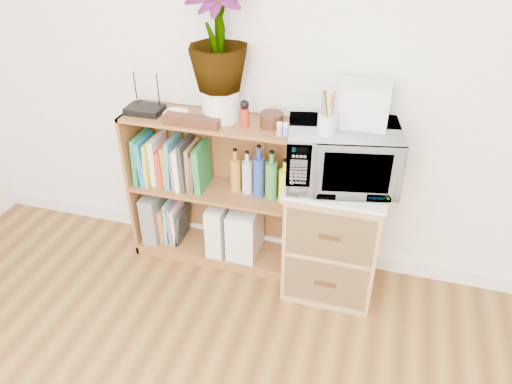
% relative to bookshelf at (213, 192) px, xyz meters
% --- Properties ---
extents(skirting_board, '(4.00, 0.02, 0.10)m').
position_rel_bookshelf_xyz_m(skirting_board, '(0.35, 0.14, -0.42)').
color(skirting_board, white).
rests_on(skirting_board, ground).
extents(bookshelf, '(1.00, 0.30, 0.95)m').
position_rel_bookshelf_xyz_m(bookshelf, '(0.00, 0.00, 0.00)').
color(bookshelf, brown).
rests_on(bookshelf, ground).
extents(wicker_unit, '(0.50, 0.45, 0.70)m').
position_rel_bookshelf_xyz_m(wicker_unit, '(0.75, -0.08, -0.12)').
color(wicker_unit, '#9E7542').
rests_on(wicker_unit, ground).
extents(microwave, '(0.62, 0.48, 0.31)m').
position_rel_bookshelf_xyz_m(microwave, '(0.75, -0.08, 0.40)').
color(microwave, silver).
rests_on(microwave, wicker_unit).
extents(pen_cup, '(0.09, 0.09, 0.10)m').
position_rel_bookshelf_xyz_m(pen_cup, '(0.67, -0.17, 0.60)').
color(pen_cup, silver).
rests_on(pen_cup, microwave).
extents(small_appliance, '(0.26, 0.21, 0.20)m').
position_rel_bookshelf_xyz_m(small_appliance, '(0.82, 0.01, 0.66)').
color(small_appliance, silver).
rests_on(small_appliance, microwave).
extents(router, '(0.20, 0.14, 0.04)m').
position_rel_bookshelf_xyz_m(router, '(-0.38, -0.02, 0.49)').
color(router, black).
rests_on(router, bookshelf).
extents(white_bowl, '(0.13, 0.13, 0.03)m').
position_rel_bookshelf_xyz_m(white_bowl, '(-0.18, -0.03, 0.49)').
color(white_bowl, white).
rests_on(white_bowl, bookshelf).
extents(plant_pot, '(0.20, 0.20, 0.17)m').
position_rel_bookshelf_xyz_m(plant_pot, '(0.06, 0.02, 0.56)').
color(plant_pot, silver).
rests_on(plant_pot, bookshelf).
extents(potted_plant, '(0.32, 0.32, 0.57)m').
position_rel_bookshelf_xyz_m(potted_plant, '(0.06, 0.02, 0.93)').
color(potted_plant, '#3C772F').
rests_on(potted_plant, plant_pot).
extents(trinket_box, '(0.31, 0.08, 0.05)m').
position_rel_bookshelf_xyz_m(trinket_box, '(-0.06, -0.10, 0.50)').
color(trinket_box, '#34180E').
rests_on(trinket_box, bookshelf).
extents(kokeshi_doll, '(0.05, 0.05, 0.10)m').
position_rel_bookshelf_xyz_m(kokeshi_doll, '(0.22, -0.04, 0.53)').
color(kokeshi_doll, '#A81D14').
rests_on(kokeshi_doll, bookshelf).
extents(wooden_bowl, '(0.13, 0.13, 0.07)m').
position_rel_bookshelf_xyz_m(wooden_bowl, '(0.35, 0.01, 0.51)').
color(wooden_bowl, '#32180D').
rests_on(wooden_bowl, bookshelf).
extents(paint_jars, '(0.11, 0.04, 0.06)m').
position_rel_bookshelf_xyz_m(paint_jars, '(0.45, -0.09, 0.50)').
color(paint_jars, pink).
rests_on(paint_jars, bookshelf).
extents(file_box, '(0.10, 0.26, 0.33)m').
position_rel_bookshelf_xyz_m(file_box, '(-0.40, 0.00, -0.24)').
color(file_box, slate).
rests_on(file_box, bookshelf).
extents(magazine_holder_left, '(0.10, 0.26, 0.33)m').
position_rel_bookshelf_xyz_m(magazine_holder_left, '(0.04, -0.01, -0.24)').
color(magazine_holder_left, silver).
rests_on(magazine_holder_left, bookshelf).
extents(magazine_holder_mid, '(0.10, 0.25, 0.31)m').
position_rel_bookshelf_xyz_m(magazine_holder_mid, '(0.16, -0.01, -0.25)').
color(magazine_holder_mid, silver).
rests_on(magazine_holder_mid, bookshelf).
extents(magazine_holder_right, '(0.10, 0.26, 0.33)m').
position_rel_bookshelf_xyz_m(magazine_holder_right, '(0.24, -0.01, -0.24)').
color(magazine_holder_right, silver).
rests_on(magazine_holder_right, bookshelf).
extents(cookbooks, '(0.43, 0.20, 0.31)m').
position_rel_bookshelf_xyz_m(cookbooks, '(-0.25, -0.00, 0.16)').
color(cookbooks, '#1D6E3D').
rests_on(cookbooks, bookshelf).
extents(liquor_bottles, '(0.36, 0.07, 0.32)m').
position_rel_bookshelf_xyz_m(liquor_bottles, '(0.30, 0.00, 0.17)').
color(liquor_bottles, '#B57322').
rests_on(liquor_bottles, bookshelf).
extents(lower_books, '(0.15, 0.19, 0.30)m').
position_rel_bookshelf_xyz_m(lower_books, '(-0.28, 0.00, -0.28)').
color(lower_books, '#BF5B21').
rests_on(lower_books, bookshelf).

